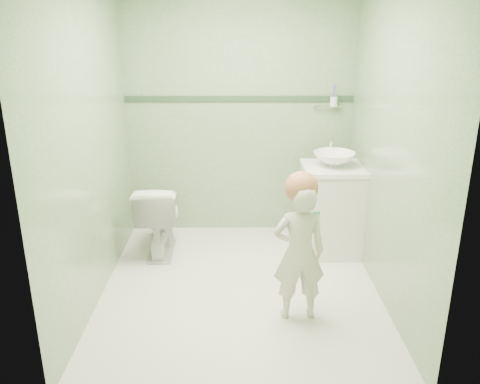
{
  "coord_description": "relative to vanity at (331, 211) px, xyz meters",
  "views": [
    {
      "loc": [
        -0.03,
        -3.5,
        2.06
      ],
      "look_at": [
        0.0,
        0.15,
        0.78
      ],
      "focal_mm": 36.8,
      "sensor_mm": 36.0,
      "label": 1
    }
  ],
  "objects": [
    {
      "name": "vanity",
      "position": [
        0.0,
        0.0,
        0.0
      ],
      "size": [
        0.52,
        0.5,
        0.8
      ],
      "primitive_type": "cube",
      "color": "silver",
      "rests_on": "ground"
    },
    {
      "name": "toilet",
      "position": [
        -1.58,
        -0.0,
        -0.06
      ],
      "size": [
        0.39,
        0.67,
        0.68
      ],
      "primitive_type": "imported",
      "rotation": [
        0.0,
        0.0,
        3.16
      ],
      "color": "white",
      "rests_on": "ground"
    },
    {
      "name": "ground",
      "position": [
        -0.84,
        -0.7,
        -0.4
      ],
      "size": [
        2.5,
        2.5,
        0.0
      ],
      "primitive_type": "plane",
      "color": "silver",
      "rests_on": "ground"
    },
    {
      "name": "cup_holder",
      "position": [
        0.05,
        0.48,
        0.93
      ],
      "size": [
        0.26,
        0.07,
        0.21
      ],
      "color": "silver",
      "rests_on": "room_shell"
    },
    {
      "name": "teal_toothbrush",
      "position": [
        -0.35,
        -1.2,
        0.47
      ],
      "size": [
        0.11,
        0.13,
        0.08
      ],
      "color": "#10857A",
      "rests_on": "toddler"
    },
    {
      "name": "hair_cap",
      "position": [
        -0.43,
        -1.06,
        0.59
      ],
      "size": [
        0.23,
        0.23,
        0.23
      ],
      "primitive_type": "sphere",
      "color": "#AA6646",
      "rests_on": "toddler"
    },
    {
      "name": "room_shell",
      "position": [
        -0.84,
        -0.7,
        0.8
      ],
      "size": [
        2.5,
        2.54,
        2.4
      ],
      "color": "gray",
      "rests_on": "ground"
    },
    {
      "name": "trim_stripe",
      "position": [
        -0.84,
        0.54,
        0.95
      ],
      "size": [
        2.2,
        0.02,
        0.05
      ],
      "primitive_type": "cube",
      "color": "#2D462F",
      "rests_on": "room_shell"
    },
    {
      "name": "faucet",
      "position": [
        0.0,
        0.19,
        0.57
      ],
      "size": [
        0.03,
        0.13,
        0.18
      ],
      "color": "silver",
      "rests_on": "counter"
    },
    {
      "name": "basin",
      "position": [
        0.0,
        0.0,
        0.49
      ],
      "size": [
        0.37,
        0.37,
        0.13
      ],
      "primitive_type": "imported",
      "color": "white",
      "rests_on": "counter"
    },
    {
      "name": "counter",
      "position": [
        0.0,
        0.0,
        0.41
      ],
      "size": [
        0.54,
        0.52,
        0.04
      ],
      "primitive_type": "cube",
      "color": "white",
      "rests_on": "vanity"
    },
    {
      "name": "toddler",
      "position": [
        -0.43,
        -1.08,
        0.11
      ],
      "size": [
        0.39,
        0.27,
        1.02
      ],
      "primitive_type": "imported",
      "rotation": [
        0.0,
        0.0,
        3.2
      ],
      "color": "beige",
      "rests_on": "ground"
    }
  ]
}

